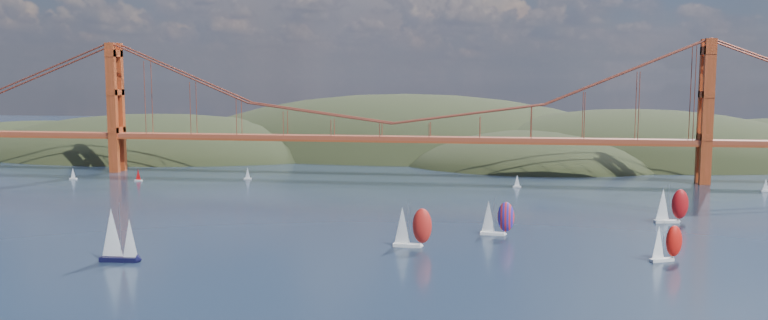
{
  "coord_description": "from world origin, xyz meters",
  "views": [
    {
      "loc": [
        42.61,
        -119.37,
        40.81
      ],
      "look_at": [
        10.25,
        90.0,
        17.14
      ],
      "focal_mm": 35.0,
      "sensor_mm": 36.0,
      "label": 1
    }
  ],
  "objects_px": {
    "racer_3": "(671,205)",
    "racer_0": "(412,226)",
    "racer_1": "(666,242)",
    "sloop_navy": "(117,235)",
    "racer_rwb": "(497,217)"
  },
  "relations": [
    {
      "from": "racer_1",
      "to": "racer_3",
      "type": "distance_m",
      "value": 47.31
    },
    {
      "from": "racer_3",
      "to": "sloop_navy",
      "type": "bearing_deg",
      "value": -164.12
    },
    {
      "from": "racer_0",
      "to": "racer_rwb",
      "type": "relative_size",
      "value": 1.08
    },
    {
      "from": "racer_3",
      "to": "racer_0",
      "type": "bearing_deg",
      "value": -159.51
    },
    {
      "from": "sloop_navy",
      "to": "racer_1",
      "type": "relative_size",
      "value": 1.48
    },
    {
      "from": "racer_0",
      "to": "racer_3",
      "type": "height_order",
      "value": "racer_0"
    },
    {
      "from": "racer_0",
      "to": "racer_3",
      "type": "distance_m",
      "value": 79.58
    },
    {
      "from": "racer_1",
      "to": "racer_3",
      "type": "bearing_deg",
      "value": 51.05
    },
    {
      "from": "racer_0",
      "to": "racer_rwb",
      "type": "xyz_separation_m",
      "value": [
        20.12,
        16.86,
        -0.38
      ]
    },
    {
      "from": "racer_1",
      "to": "racer_rwb",
      "type": "relative_size",
      "value": 0.9
    },
    {
      "from": "sloop_navy",
      "to": "racer_rwb",
      "type": "bearing_deg",
      "value": 22.41
    },
    {
      "from": "racer_3",
      "to": "racer_rwb",
      "type": "bearing_deg",
      "value": -163.92
    },
    {
      "from": "racer_3",
      "to": "racer_1",
      "type": "bearing_deg",
      "value": -113.76
    },
    {
      "from": "racer_1",
      "to": "racer_0",
      "type": "bearing_deg",
      "value": 149.27
    },
    {
      "from": "sloop_navy",
      "to": "racer_1",
      "type": "distance_m",
      "value": 121.66
    }
  ]
}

